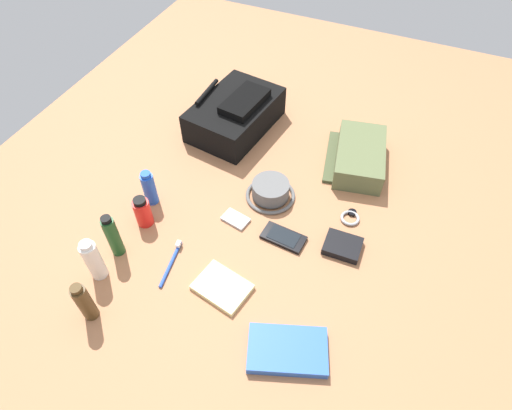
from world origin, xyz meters
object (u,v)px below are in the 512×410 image
object	(u,v)px
backpack	(236,114)
wallet	(343,246)
deodorant_spray	(149,188)
notepad	(222,287)
toothpaste_tube	(93,260)
paperback_novel	(287,350)
cell_phone	(283,237)
toiletry_pouch	(359,156)
shampoo_bottle	(113,236)
media_player	(236,219)
cologne_bottle	(85,302)
bucket_hat	(271,191)
toothbrush	(172,261)
wristwatch	(350,217)
sunscreen_spray	(143,212)

from	to	relation	value
backpack	wallet	size ratio (longest dim) A/B	3.53
deodorant_spray	notepad	world-z (taller)	deodorant_spray
toothpaste_tube	paperback_novel	size ratio (longest dim) A/B	0.65
deodorant_spray	cell_phone	distance (m)	0.46
toiletry_pouch	shampoo_bottle	xyz separation A→B (m)	(-0.65, 0.56, 0.04)
toothpaste_tube	media_player	world-z (taller)	toothpaste_tube
toiletry_pouch	deodorant_spray	xyz separation A→B (m)	(-0.44, 0.58, 0.02)
cologne_bottle	shampoo_bottle	size ratio (longest dim) A/B	0.90
toothpaste_tube	deodorant_spray	bearing A→B (deg)	2.39
bucket_hat	deodorant_spray	distance (m)	0.40
shampoo_bottle	toothbrush	bearing A→B (deg)	-79.50
cell_phone	wristwatch	bearing A→B (deg)	-46.43
toothpaste_tube	wallet	distance (m)	0.72
wallet	shampoo_bottle	bearing A→B (deg)	112.66
toothbrush	wallet	xyz separation A→B (m)	(0.25, -0.45, 0.01)
toothpaste_tube	bucket_hat	bearing A→B (deg)	-35.50
toothpaste_tube	cell_phone	bearing A→B (deg)	-53.22
sunscreen_spray	paperback_novel	distance (m)	0.61
bucket_hat	toothpaste_tube	size ratio (longest dim) A/B	1.10
backpack	shampoo_bottle	world-z (taller)	shampoo_bottle
cell_phone	toothpaste_tube	bearing A→B (deg)	126.78
shampoo_bottle	bucket_hat	bearing A→B (deg)	-40.89
backpack	notepad	xyz separation A→B (m)	(-0.66, -0.27, -0.06)
backpack	bucket_hat	xyz separation A→B (m)	(-0.28, -0.26, -0.04)
paperback_novel	toothbrush	xyz separation A→B (m)	(0.12, 0.41, -0.01)
toiletry_pouch	notepad	xyz separation A→B (m)	(-0.64, 0.22, -0.03)
wristwatch	toiletry_pouch	bearing A→B (deg)	10.21
media_player	wallet	size ratio (longest dim) A/B	0.84
toiletry_pouch	shampoo_bottle	size ratio (longest dim) A/B	1.89
toiletry_pouch	cell_phone	xyz separation A→B (m)	(-0.41, 0.12, -0.03)
backpack	wallet	xyz separation A→B (m)	(-0.39, -0.54, -0.05)
wristwatch	wallet	world-z (taller)	wallet
media_player	wristwatch	distance (m)	0.37
sunscreen_spray	wristwatch	size ratio (longest dim) A/B	1.55
toothpaste_tube	toothbrush	world-z (taller)	toothpaste_tube
sunscreen_spray	media_player	size ratio (longest dim) A/B	1.19
deodorant_spray	paperback_novel	size ratio (longest dim) A/B	0.57
sunscreen_spray	cell_phone	bearing A→B (deg)	-74.84
toiletry_pouch	media_player	distance (m)	0.50
toothpaste_tube	sunscreen_spray	xyz separation A→B (m)	(0.22, -0.02, -0.02)
notepad	paperback_novel	bearing A→B (deg)	-101.04
bucket_hat	deodorant_spray	world-z (taller)	deodorant_spray
toothpaste_tube	paperback_novel	bearing A→B (deg)	-89.95
deodorant_spray	notepad	xyz separation A→B (m)	(-0.20, -0.36, -0.06)
bucket_hat	notepad	xyz separation A→B (m)	(-0.38, -0.01, -0.02)
toiletry_pouch	wristwatch	distance (m)	0.26
toiletry_pouch	paperback_novel	size ratio (longest dim) A/B	1.31
deodorant_spray	wallet	bearing A→B (deg)	-83.88
sunscreen_spray	notepad	xyz separation A→B (m)	(-0.12, -0.33, -0.04)
bucket_hat	cologne_bottle	size ratio (longest dim) A/B	1.14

